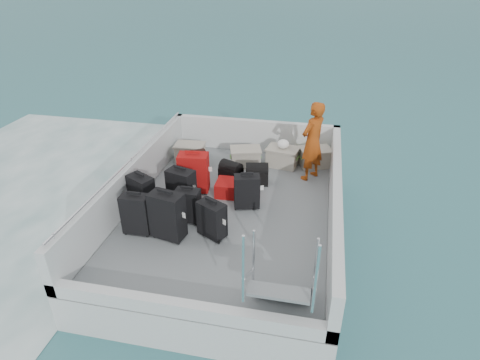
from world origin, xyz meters
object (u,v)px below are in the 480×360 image
Objects in this scene: suitcase_3 at (167,216)px; crate_3 at (315,158)px; suitcase_1 at (142,194)px; crate_1 at (246,158)px; suitcase_2 at (181,188)px; passenger at (313,142)px; crate_0 at (190,153)px; suitcase_5 at (194,173)px; suitcase_6 at (212,220)px; suitcase_8 at (235,188)px; suitcase_7 at (247,192)px; suitcase_0 at (137,215)px; suitcase_4 at (188,206)px; crate_2 at (282,157)px.

suitcase_3 is 3.58m from crate_3.
suitcase_1 is 2.46m from crate_1.
passenger reaches higher than suitcase_2.
crate_1 is 1.43m from crate_3.
suitcase_1 is at bearing -94.66° from crate_0.
suitcase_2 is 0.90× the size of suitcase_5.
suitcase_3 is 1.43m from suitcase_5.
suitcase_6 is 0.88× the size of suitcase_8.
suitcase_6 is at bearing -29.51° from suitcase_2.
suitcase_5 reaches higher than crate_3.
suitcase_2 is at bearing 172.25° from suitcase_7.
suitcase_8 is (1.22, 1.42, -0.20)m from suitcase_0.
suitcase_6 is 0.97× the size of suitcase_7.
crate_3 is (2.08, 2.91, -0.20)m from suitcase_3.
crate_1 is (0.78, 1.71, -0.15)m from suitcase_2.
suitcase_3 is at bearing -67.22° from suitcase_2.
suitcase_6 is at bearing 5.16° from passenger.
suitcase_4 is 2.69m from passenger.
crate_0 is at bearing 112.84° from suitcase_3.
passenger is at bearing 61.66° from suitcase_1.
suitcase_2 reaches higher than crate_1.
suitcase_4 is 2.26m from crate_0.
suitcase_3 is 0.67m from suitcase_6.
suitcase_3 is 1.29× the size of crate_3.
suitcase_8 is (0.55, 0.96, -0.16)m from suitcase_4.
suitcase_1 is at bearing -169.90° from suitcase_6.
suitcase_2 is (0.57, 0.34, -0.00)m from suitcase_1.
suitcase_3 reaches higher than suitcase_1.
suitcase_2 is (0.40, 0.92, -0.00)m from suitcase_0.
suitcase_2 is 1.15× the size of crate_0.
crate_1 is at bearing 0.66° from crate_0.
crate_0 reaches higher than suitcase_8.
passenger is at bearing 50.71° from suitcase_2.
suitcase_7 is 0.90× the size of suitcase_8.
suitcase_7 is (1.11, 0.14, -0.03)m from suitcase_2.
suitcase_4 is 0.38× the size of passenger.
crate_1 is (1.19, 0.01, 0.00)m from crate_0.
suitcase_6 is at bearing -106.48° from crate_2.
suitcase_2 is 0.51m from suitcase_5.
suitcase_2 is at bearing 121.16° from suitcase_4.
suitcase_5 is 1.22× the size of suitcase_7.
suitcase_3 is at bearing -125.53° from crate_3.
crate_3 reaches higher than crate_1.
crate_1 is 1.47m from passenger.
crate_2 is at bearing -29.03° from suitcase_8.
crate_0 is 0.99× the size of crate_1.
suitcase_3 is 1.26× the size of suitcase_7.
suitcase_1 is at bearing -133.50° from crate_2.
suitcase_6 is (1.15, 0.15, -0.04)m from suitcase_0.
suitcase_7 is at bearing -78.20° from crate_1.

